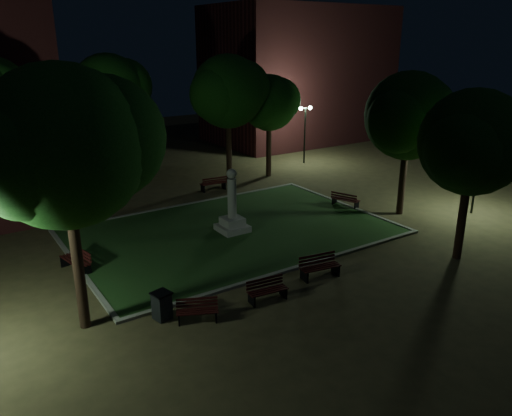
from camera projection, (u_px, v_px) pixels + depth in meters
The scene contains 20 objects.
ground at pixel (254, 245), 23.45m from camera, with size 80.00×80.00×0.00m, color #463D24.
lawn at pixel (233, 231), 25.01m from camera, with size 15.00×10.00×0.08m, color #24471C.
lawn_kerb at pixel (233, 231), 25.01m from camera, with size 15.40×10.40×0.12m.
monument at pixel (232, 214), 24.72m from camera, with size 1.40×1.40×3.20m.
building_far at pixel (298, 75), 46.70m from camera, with size 16.00×10.00×12.00m, color #561F20.
tree_west at pixel (67, 147), 14.93m from camera, with size 6.15×5.02×8.66m.
tree_north_er at pixel (229, 92), 31.46m from camera, with size 5.68×4.64×8.37m.
tree_ne at pixel (270, 103), 33.71m from camera, with size 4.65×3.80×7.01m.
tree_east at pixel (410, 116), 26.01m from camera, with size 5.66×4.62×7.71m.
tree_se at pixel (475, 142), 20.51m from camera, with size 5.42×4.42×7.39m.
tree_far_north at pixel (110, 90), 28.12m from camera, with size 4.90×4.00×8.50m.
lamppost_se at pixel (478, 164), 26.86m from camera, with size 1.18×0.28×3.98m.
lamppost_ne at pixel (305, 124), 37.97m from camera, with size 1.18×0.28×4.37m.
bench_near_left at pixel (267, 290), 18.43m from camera, with size 1.57×0.69×0.83m.
bench_near_right at pixel (319, 267), 20.22m from camera, with size 1.75×0.83×0.92m.
bench_west_near at pixel (197, 311), 17.08m from camera, with size 1.51×1.05×0.78m.
bench_left_side at pixel (77, 261), 20.75m from camera, with size 0.94×1.82×0.95m.
bench_right_side at pixel (345, 200), 28.62m from camera, with size 1.10×1.69×0.88m.
bench_far_side at pixel (214, 184), 31.76m from camera, with size 1.71×0.73×0.91m.
trash_bin at pixel (162, 305), 17.16m from camera, with size 0.71×0.71×1.01m.
Camera 1 is at (-11.85, -18.09, 9.22)m, focal length 35.00 mm.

